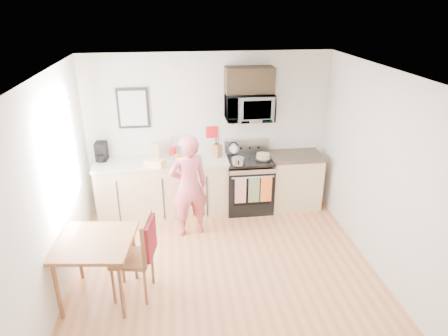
{
  "coord_description": "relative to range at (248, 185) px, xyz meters",
  "views": [
    {
      "loc": [
        -0.56,
        -4.03,
        3.35
      ],
      "look_at": [
        0.09,
        1.0,
        1.19
      ],
      "focal_mm": 32.0,
      "sensor_mm": 36.0,
      "label": 1
    }
  ],
  "objects": [
    {
      "name": "floor",
      "position": [
        -0.63,
        -1.98,
        -0.44
      ],
      "size": [
        4.6,
        4.6,
        0.0
      ],
      "primitive_type": "plane",
      "color": "#AB6B42",
      "rests_on": "ground"
    },
    {
      "name": "back_wall",
      "position": [
        -0.63,
        0.32,
        0.86
      ],
      "size": [
        4.0,
        0.04,
        2.6
      ],
      "primitive_type": "cube",
      "color": "silver",
      "rests_on": "floor"
    },
    {
      "name": "left_wall",
      "position": [
        -2.63,
        -1.98,
        0.86
      ],
      "size": [
        0.04,
        4.6,
        2.6
      ],
      "primitive_type": "cube",
      "color": "silver",
      "rests_on": "floor"
    },
    {
      "name": "right_wall",
      "position": [
        1.37,
        -1.98,
        0.86
      ],
      "size": [
        0.04,
        4.6,
        2.6
      ],
      "primitive_type": "cube",
      "color": "silver",
      "rests_on": "floor"
    },
    {
      "name": "ceiling",
      "position": [
        -0.63,
        -1.98,
        2.16
      ],
      "size": [
        4.0,
        4.6,
        0.04
      ],
      "primitive_type": "cube",
      "color": "silver",
      "rests_on": "back_wall"
    },
    {
      "name": "window",
      "position": [
        -2.59,
        -1.18,
        1.11
      ],
      "size": [
        0.06,
        1.4,
        1.5
      ],
      "color": "white",
      "rests_on": "left_wall"
    },
    {
      "name": "cabinet_left",
      "position": [
        -1.43,
        0.02,
        0.01
      ],
      "size": [
        2.1,
        0.6,
        0.9
      ],
      "primitive_type": "cube",
      "color": "#D0B085",
      "rests_on": "floor"
    },
    {
      "name": "countertop_left",
      "position": [
        -1.43,
        0.02,
        0.48
      ],
      "size": [
        2.14,
        0.64,
        0.04
      ],
      "primitive_type": "cube",
      "color": "#ECE4CB",
      "rests_on": "cabinet_left"
    },
    {
      "name": "cabinet_right",
      "position": [
        0.8,
        0.02,
        0.01
      ],
      "size": [
        0.84,
        0.6,
        0.9
      ],
      "primitive_type": "cube",
      "color": "#D0B085",
      "rests_on": "floor"
    },
    {
      "name": "countertop_right",
      "position": [
        0.8,
        0.02,
        0.48
      ],
      "size": [
        0.88,
        0.64,
        0.04
      ],
      "primitive_type": "cube",
      "color": "black",
      "rests_on": "cabinet_right"
    },
    {
      "name": "range",
      "position": [
        0.0,
        0.0,
        0.0
      ],
      "size": [
        0.76,
        0.7,
        1.16
      ],
      "color": "black",
      "rests_on": "floor"
    },
    {
      "name": "microwave",
      "position": [
        -0.0,
        0.1,
        1.32
      ],
      "size": [
        0.76,
        0.51,
        0.42
      ],
      "primitive_type": "imported",
      "color": "#ACACB1",
      "rests_on": "back_wall"
    },
    {
      "name": "upper_cabinet",
      "position": [
        -0.0,
        0.15,
        1.74
      ],
      "size": [
        0.76,
        0.35,
        0.4
      ],
      "primitive_type": "cube",
      "color": "black",
      "rests_on": "back_wall"
    },
    {
      "name": "wall_art",
      "position": [
        -1.83,
        0.3,
        1.31
      ],
      "size": [
        0.5,
        0.04,
        0.65
      ],
      "color": "black",
      "rests_on": "back_wall"
    },
    {
      "name": "wall_trivet",
      "position": [
        -0.58,
        0.31,
        0.86
      ],
      "size": [
        0.2,
        0.02,
        0.2
      ],
      "primitive_type": "cube",
      "color": "red",
      "rests_on": "back_wall"
    },
    {
      "name": "person",
      "position": [
        -1.03,
        -0.67,
        0.36
      ],
      "size": [
        0.65,
        0.5,
        1.59
      ],
      "primitive_type": "imported",
      "rotation": [
        0.0,
        0.0,
        3.36
      ],
      "color": "#C13540",
      "rests_on": "floor"
    },
    {
      "name": "dining_table",
      "position": [
        -2.17,
        -1.98,
        0.27
      ],
      "size": [
        0.86,
        0.86,
        0.8
      ],
      "rotation": [
        0.0,
        0.0,
        -0.12
      ],
      "color": "brown",
      "rests_on": "floor"
    },
    {
      "name": "chair",
      "position": [
        -1.63,
        -1.99,
        0.24
      ],
      "size": [
        0.56,
        0.52,
        1.06
      ],
      "rotation": [
        0.0,
        0.0,
        -0.18
      ],
      "color": "brown",
      "rests_on": "floor"
    },
    {
      "name": "knife_block",
      "position": [
        -0.51,
        0.11,
        0.61
      ],
      "size": [
        0.15,
        0.16,
        0.21
      ],
      "primitive_type": "cube",
      "rotation": [
        0.0,
        0.0,
        0.52
      ],
      "color": "brown",
      "rests_on": "countertop_left"
    },
    {
      "name": "utensil_crock",
      "position": [
        -1.25,
        0.24,
        0.64
      ],
      "size": [
        0.11,
        0.11,
        0.34
      ],
      "color": "red",
      "rests_on": "countertop_left"
    },
    {
      "name": "fruit_bowl",
      "position": [
        -1.18,
        0.07,
        0.54
      ],
      "size": [
        0.24,
        0.24,
        0.09
      ],
      "color": "white",
      "rests_on": "countertop_left"
    },
    {
      "name": "milk_carton",
      "position": [
        -1.52,
        0.16,
        0.63
      ],
      "size": [
        0.1,
        0.1,
        0.26
      ],
      "primitive_type": "cube",
      "rotation": [
        0.0,
        0.0,
        -0.03
      ],
      "color": "tan",
      "rests_on": "countertop_left"
    },
    {
      "name": "coffee_maker",
      "position": [
        -2.38,
        0.18,
        0.65
      ],
      "size": [
        0.19,
        0.26,
        0.3
      ],
      "rotation": [
        0.0,
        0.0,
        -0.09
      ],
      "color": "black",
      "rests_on": "countertop_left"
    },
    {
      "name": "bread_bag",
      "position": [
        -1.53,
        -0.2,
        0.56
      ],
      "size": [
        0.35,
        0.28,
        0.12
      ],
      "primitive_type": "cube",
      "rotation": [
        0.0,
        0.0,
        -0.51
      ],
      "color": "tan",
      "rests_on": "countertop_left"
    },
    {
      "name": "cake",
      "position": [
        0.22,
        -0.06,
        0.53
      ],
      "size": [
        0.26,
        0.26,
        0.09
      ],
      "color": "black",
      "rests_on": "range"
    },
    {
      "name": "kettle",
      "position": [
        -0.23,
        0.22,
        0.58
      ],
      "size": [
        0.17,
        0.17,
        0.22
      ],
      "color": "white",
      "rests_on": "range"
    },
    {
      "name": "pot",
      "position": [
        -0.22,
        -0.23,
        0.54
      ],
      "size": [
        0.2,
        0.35,
        0.1
      ],
      "rotation": [
        0.0,
        0.0,
        -0.13
      ],
      "color": "#ACACB1",
      "rests_on": "range"
    }
  ]
}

